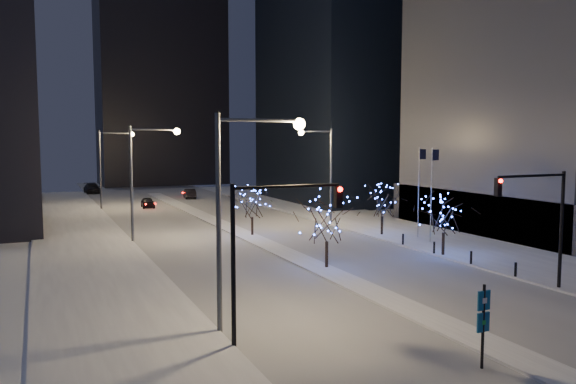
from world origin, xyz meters
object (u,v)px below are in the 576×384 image
car_near (148,203)px  car_mid (190,194)px  traffic_signal_east (543,211)px  holiday_tree_median_far (252,203)px  street_lamp_w_near (241,191)px  holiday_tree_plaza_far (382,202)px  car_far (92,188)px  holiday_tree_median_near (327,219)px  street_lamp_east (323,163)px  holiday_tree_plaza_near (444,215)px  street_lamp_w_far (109,158)px  street_lamp_w_mid (144,167)px  wayfinding_sign (483,317)px  traffic_signal_west (268,235)px

car_near → car_mid: 12.35m
traffic_signal_east → holiday_tree_median_far: (-8.44, 24.71, -1.69)m
street_lamp_w_near → holiday_tree_plaza_far: 28.11m
car_far → holiday_tree_median_near: 65.31m
street_lamp_east → traffic_signal_east: 29.08m
street_lamp_w_near → car_near: bearing=84.6°
traffic_signal_east → holiday_tree_median_near: traffic_signal_east is taller
street_lamp_east → holiday_tree_plaza_near: bearing=-88.7°
traffic_signal_east → car_mid: (-5.23, 60.22, -4.04)m
traffic_signal_east → car_near: (-13.19, 50.78, -4.10)m
street_lamp_w_far → car_far: bearing=90.1°
street_lamp_w_near → car_far: 74.07m
street_lamp_w_mid → holiday_tree_median_far: size_ratio=2.22×
car_near → street_lamp_w_far: bearing=-178.3°
car_mid → wayfinding_sign: size_ratio=1.32×
street_lamp_w_near → car_near: street_lamp_w_near is taller
street_lamp_w_far → traffic_signal_west: 52.04m
traffic_signal_east → holiday_tree_plaza_far: 20.26m
car_mid → wayfinding_sign: wayfinding_sign is taller
car_far → holiday_tree_plaza_near: holiday_tree_plaza_near is taller
street_lamp_east → car_mid: 32.37m
street_lamp_w_mid → traffic_signal_west: size_ratio=1.43×
traffic_signal_east → holiday_tree_plaza_near: bearing=81.4°
street_lamp_east → car_near: (-14.33, 21.77, -5.79)m
traffic_signal_east → holiday_tree_plaza_far: bearing=82.8°
car_near → holiday_tree_median_near: holiday_tree_median_near is taller
car_mid → street_lamp_w_near: bearing=85.4°
car_near → wayfinding_sign: wayfinding_sign is taller
holiday_tree_median_near → holiday_tree_median_far: holiday_tree_median_near is taller
street_lamp_east → holiday_tree_median_far: street_lamp_east is taller
street_lamp_w_near → holiday_tree_median_far: 25.74m
holiday_tree_plaza_far → holiday_tree_median_far: bearing=156.9°
street_lamp_w_near → traffic_signal_east: bearing=-3.2°
traffic_signal_east → holiday_tree_median_far: size_ratio=1.56×
street_lamp_w_mid → car_near: bearing=79.3°
street_lamp_w_mid → street_lamp_w_far: size_ratio=1.00×
street_lamp_w_mid → holiday_tree_median_near: bearing=-59.0°
holiday_tree_median_far → holiday_tree_plaza_near: bearing=-55.2°
street_lamp_east → wayfinding_sign: (-12.06, -36.00, -4.41)m
street_lamp_w_near → street_lamp_w_far: same height
street_lamp_w_far → holiday_tree_plaza_near: bearing=-64.5°
holiday_tree_median_near → holiday_tree_plaza_far: 14.67m
traffic_signal_west → car_far: bearing=90.4°
car_mid → holiday_tree_median_near: size_ratio=0.84×
street_lamp_w_near → car_far: bearing=90.0°
traffic_signal_east → holiday_tree_plaza_far: (2.53, 20.03, -1.66)m
street_lamp_w_far → holiday_tree_median_far: street_lamp_w_far is taller
street_lamp_east → car_near: size_ratio=2.56×
street_lamp_w_far → car_far: size_ratio=1.79×
holiday_tree_plaza_near → wayfinding_sign: 21.39m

